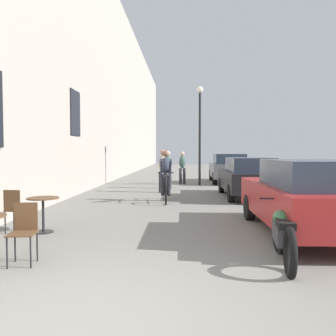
{
  "coord_description": "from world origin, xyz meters",
  "views": [
    {
      "loc": [
        0.9,
        -3.14,
        1.64
      ],
      "look_at": [
        0.11,
        14.26,
        0.85
      ],
      "focal_mm": 37.04,
      "sensor_mm": 36.0,
      "label": 1
    }
  ],
  "objects": [
    {
      "name": "ground_plane",
      "position": [
        0.0,
        0.0,
        0.0
      ],
      "size": [
        88.0,
        88.0,
        0.0
      ],
      "primitive_type": "plane",
      "color": "slate"
    },
    {
      "name": "building_facade_left",
      "position": [
        -3.45,
        14.0,
        5.69
      ],
      "size": [
        0.54,
        68.0,
        11.38
      ],
      "color": "gray",
      "rests_on": "ground_plane"
    },
    {
      "name": "cyclist_on_bicycle",
      "position": [
        0.3,
        8.32,
        0.81
      ],
      "size": [
        0.52,
        1.76,
        1.74
      ],
      "color": "black",
      "rests_on": "ground_plane"
    },
    {
      "name": "cafe_table_mid",
      "position": [
        -1.98,
        3.77,
        0.52
      ],
      "size": [
        0.64,
        0.64,
        0.72
      ],
      "color": "black",
      "rests_on": "ground_plane"
    },
    {
      "name": "pedestrian_mid",
      "position": [
        0.18,
        12.53,
        0.96
      ],
      "size": [
        0.36,
        0.27,
        1.71
      ],
      "color": "#26262D",
      "rests_on": "ground_plane"
    },
    {
      "name": "cafe_chair_near_toward_street",
      "position": [
        -1.46,
        1.82,
        0.52
      ],
      "size": [
        0.43,
        0.43,
        0.89
      ],
      "color": "black",
      "rests_on": "ground_plane"
    },
    {
      "name": "parked_motorcycle",
      "position": [
        2.42,
        2.19,
        0.4
      ],
      "size": [
        0.62,
        2.14,
        0.92
      ],
      "color": "black",
      "rests_on": "ground_plane"
    },
    {
      "name": "parked_car_nearest",
      "position": [
        3.31,
        3.81,
        0.78
      ],
      "size": [
        1.81,
        4.23,
        1.5
      ],
      "color": "maroon",
      "rests_on": "ground_plane"
    },
    {
      "name": "parked_car_second",
      "position": [
        3.22,
        9.53,
        0.75
      ],
      "size": [
        1.75,
        4.1,
        1.46
      ],
      "color": "black",
      "rests_on": "ground_plane"
    },
    {
      "name": "cafe_chair_mid_toward_street",
      "position": [
        -2.53,
        3.7,
        0.52
      ],
      "size": [
        0.4,
        0.4,
        0.89
      ],
      "color": "black",
      "rests_on": "ground_plane"
    },
    {
      "name": "pedestrian_near",
      "position": [
        0.05,
        10.92,
        0.98
      ],
      "size": [
        0.37,
        0.28,
        1.75
      ],
      "color": "#26262D",
      "rests_on": "ground_plane"
    },
    {
      "name": "parked_car_third",
      "position": [
        3.31,
        15.74,
        0.81
      ],
      "size": [
        1.92,
        4.42,
        1.56
      ],
      "color": "#595960",
      "rests_on": "ground_plane"
    },
    {
      "name": "pedestrian_far",
      "position": [
        0.83,
        14.76,
        0.95
      ],
      "size": [
        0.38,
        0.3,
        1.68
      ],
      "color": "#26262D",
      "rests_on": "ground_plane"
    },
    {
      "name": "street_lamp",
      "position": [
        1.7,
        14.18,
        3.11
      ],
      "size": [
        0.32,
        0.32,
        4.9
      ],
      "color": "black",
      "rests_on": "ground_plane"
    }
  ]
}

